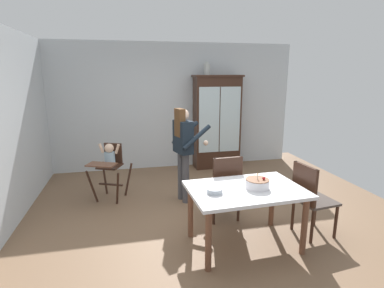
# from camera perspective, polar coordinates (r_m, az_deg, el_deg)

# --- Properties ---
(ground_plane) EXTENTS (6.24, 6.24, 0.00)m
(ground_plane) POSITION_cam_1_polar(r_m,az_deg,el_deg) (4.56, 2.42, -13.71)
(ground_plane) COLOR brown
(wall_back) EXTENTS (5.32, 0.06, 2.70)m
(wall_back) POSITION_cam_1_polar(r_m,az_deg,el_deg) (6.67, -3.32, 7.10)
(wall_back) COLOR silver
(wall_back) RESTS_ON ground_plane
(china_cabinet) EXTENTS (1.05, 0.48, 2.03)m
(china_cabinet) POSITION_cam_1_polar(r_m,az_deg,el_deg) (6.66, 4.68, 4.19)
(china_cabinet) COLOR #382116
(china_cabinet) RESTS_ON ground_plane
(ceramic_vase) EXTENTS (0.13, 0.13, 0.27)m
(ceramic_vase) POSITION_cam_1_polar(r_m,az_deg,el_deg) (6.52, 2.83, 13.95)
(ceramic_vase) COLOR #B2B7B2
(ceramic_vase) RESTS_ON china_cabinet
(high_chair_with_toddler) EXTENTS (0.75, 0.82, 0.95)m
(high_chair_with_toddler) POSITION_cam_1_polar(r_m,az_deg,el_deg) (5.14, -15.29, -3.16)
(high_chair_with_toddler) COLOR #382116
(high_chair_with_toddler) RESTS_ON ground_plane
(adult_person) EXTENTS (0.60, 0.59, 1.53)m
(adult_person) POSITION_cam_1_polar(r_m,az_deg,el_deg) (4.81, -1.60, 0.07)
(adult_person) COLOR #47474C
(adult_person) RESTS_ON ground_plane
(dining_table) EXTENTS (1.39, 0.97, 0.74)m
(dining_table) POSITION_cam_1_polar(r_m,az_deg,el_deg) (3.70, 10.06, -9.67)
(dining_table) COLOR silver
(dining_table) RESTS_ON ground_plane
(birthday_cake) EXTENTS (0.28, 0.28, 0.19)m
(birthday_cake) POSITION_cam_1_polar(r_m,az_deg,el_deg) (3.68, 12.22, -7.29)
(birthday_cake) COLOR white
(birthday_cake) RESTS_ON dining_table
(serving_bowl) EXTENTS (0.18, 0.18, 0.05)m
(serving_bowl) POSITION_cam_1_polar(r_m,az_deg,el_deg) (3.47, 4.31, -8.75)
(serving_bowl) COLOR #B2BCC6
(serving_bowl) RESTS_ON dining_table
(dining_chair_far_side) EXTENTS (0.46, 0.46, 0.96)m
(dining_chair_far_side) POSITION_cam_1_polar(r_m,az_deg,el_deg) (4.29, 6.18, -7.40)
(dining_chair_far_side) COLOR #382116
(dining_chair_far_side) RESTS_ON ground_plane
(dining_chair_right_end) EXTENTS (0.49, 0.49, 0.96)m
(dining_chair_right_end) POSITION_cam_1_polar(r_m,az_deg,el_deg) (4.16, 21.33, -8.96)
(dining_chair_right_end) COLOR #382116
(dining_chair_right_end) RESTS_ON ground_plane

